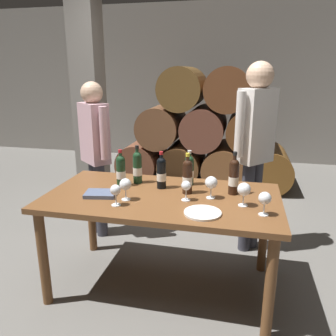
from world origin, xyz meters
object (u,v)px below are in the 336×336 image
(wine_bottle_3, at_px, (121,170))
(wine_bottle_5, at_px, (161,172))
(wine_glass_4, at_px, (116,191))
(wine_glass_2, at_px, (265,199))
(wine_bottle_1, at_px, (187,176))
(serving_plate, at_px, (203,213))
(wine_bottle_0, at_px, (234,176))
(wine_glass_0, at_px, (211,183))
(sommelier_presenting, at_px, (255,141))
(wine_bottle_2, at_px, (137,167))
(wine_glass_5, at_px, (186,187))
(taster_seated_left, at_px, (95,147))
(wine_glass_1, at_px, (244,190))
(tasting_notebook, at_px, (101,194))
(dining_table, at_px, (162,207))
(wine_glass_3, at_px, (125,185))
(wine_bottle_4, at_px, (189,170))

(wine_bottle_3, distance_m, wine_bottle_5, 0.32)
(wine_glass_4, bearing_deg, wine_glass_2, 3.34)
(wine_bottle_1, xyz_separation_m, serving_plate, (0.16, -0.35, -0.12))
(wine_bottle_0, xyz_separation_m, wine_glass_0, (-0.15, -0.12, -0.02))
(wine_glass_0, relative_size, sommelier_presenting, 0.09)
(wine_bottle_2, bearing_deg, wine_bottle_3, -137.02)
(wine_glass_4, distance_m, wine_glass_5, 0.49)
(wine_bottle_3, bearing_deg, taster_seated_left, 129.52)
(wine_bottle_3, height_order, taster_seated_left, taster_seated_left)
(sommelier_presenting, xyz_separation_m, taster_seated_left, (-1.51, -0.03, -0.12))
(wine_glass_1, xyz_separation_m, wine_glass_5, (-0.39, 0.01, -0.01))
(wine_bottle_2, relative_size, wine_glass_5, 2.15)
(wine_bottle_5, bearing_deg, taster_seated_left, 144.81)
(taster_seated_left, bearing_deg, wine_bottle_5, -35.19)
(wine_glass_1, bearing_deg, wine_bottle_0, 109.39)
(wine_bottle_5, distance_m, wine_glass_2, 0.83)
(wine_bottle_3, height_order, sommelier_presenting, sommelier_presenting)
(wine_bottle_1, relative_size, serving_plate, 1.27)
(serving_plate, height_order, taster_seated_left, taster_seated_left)
(wine_glass_4, height_order, tasting_notebook, wine_glass_4)
(dining_table, distance_m, wine_bottle_3, 0.45)
(wine_glass_4, xyz_separation_m, tasting_notebook, (-0.18, 0.15, -0.09))
(wine_bottle_0, bearing_deg, wine_bottle_1, -170.30)
(wine_glass_3, relative_size, serving_plate, 0.66)
(wine_glass_1, xyz_separation_m, wine_glass_4, (-0.84, -0.18, -0.01))
(serving_plate, relative_size, sommelier_presenting, 0.14)
(serving_plate, bearing_deg, taster_seated_left, 140.07)
(wine_bottle_4, height_order, wine_glass_5, wine_bottle_4)
(wine_bottle_4, bearing_deg, wine_glass_2, -40.74)
(wine_bottle_4, bearing_deg, wine_bottle_3, -164.51)
(serving_plate, bearing_deg, sommelier_presenting, 72.10)
(wine_bottle_1, bearing_deg, serving_plate, -65.61)
(wine_bottle_4, relative_size, wine_glass_3, 1.77)
(wine_bottle_1, distance_m, wine_bottle_4, 0.20)
(wine_bottle_0, bearing_deg, wine_bottle_4, 158.57)
(dining_table, relative_size, wine_glass_4, 11.54)
(wine_glass_0, relative_size, wine_glass_1, 1.00)
(wine_glass_5, distance_m, taster_seated_left, 1.30)
(wine_glass_3, relative_size, tasting_notebook, 0.72)
(wine_bottle_1, bearing_deg, wine_bottle_5, 162.53)
(wine_bottle_0, distance_m, wine_glass_3, 0.79)
(wine_bottle_1, height_order, wine_glass_4, wine_bottle_1)
(wine_glass_0, relative_size, wine_glass_2, 1.05)
(wine_glass_4, bearing_deg, serving_plate, -1.07)
(taster_seated_left, bearing_deg, tasting_notebook, -63.53)
(wine_bottle_0, distance_m, wine_glass_4, 0.86)
(wine_glass_0, height_order, taster_seated_left, taster_seated_left)
(dining_table, height_order, wine_glass_5, wine_glass_5)
(wine_glass_5, bearing_deg, wine_glass_1, -1.87)
(wine_bottle_2, xyz_separation_m, taster_seated_left, (-0.59, 0.49, 0.03))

